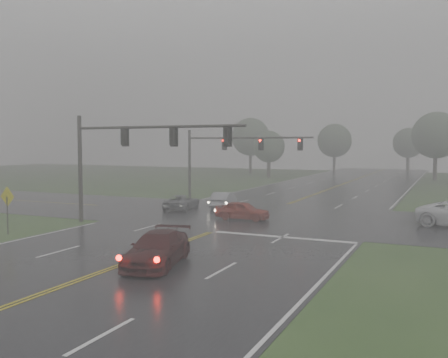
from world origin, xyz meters
The scene contains 16 objects.
ground centered at (0.00, 0.00, 0.00)m, with size 180.00×180.00×0.00m, color #2B481F.
main_road centered at (0.00, 20.00, 0.00)m, with size 18.00×160.00×0.02m, color black.
cross_street centered at (0.00, 22.00, 0.00)m, with size 120.00×14.00×0.02m, color black.
stop_bar centered at (4.50, 14.40, 0.00)m, with size 8.50×0.50×0.01m, color silver.
sedan_maroon centered at (1.51, 5.65, 0.00)m, with size 2.06×5.06×1.47m, color black.
sedan_red centered at (-0.18, 19.65, 0.00)m, with size 1.56×3.89×1.32m, color maroon.
sedan_silver centered at (-4.16, 25.04, 0.00)m, with size 1.44×4.12×1.36m, color #96989D.
car_grey centered at (-6.86, 22.70, 0.00)m, with size 2.02×4.39×1.22m, color #54575B.
signal_gantry_near centered at (-6.38, 14.33, 5.15)m, with size 12.57×0.32×7.37m.
signal_gantry_far centered at (-6.31, 30.21, 4.78)m, with size 12.52×0.34×6.79m.
sign_diamond_west centered at (-10.80, 8.53, 1.94)m, with size 1.19×0.15×2.87m.
tree_nw_a centered at (-13.68, 63.37, 4.97)m, with size 5.16×5.16×7.57m.
tree_ne_a centered at (11.04, 67.68, 6.72)m, with size 6.95×6.95×10.21m.
tree_n_mid centered at (-6.51, 79.26, 6.04)m, with size 6.25×6.25×9.18m.
tree_nw_b centered at (-20.44, 72.37, 6.73)m, with size 6.97×6.97×10.23m.
tree_n_far centered at (5.55, 89.33, 5.61)m, with size 5.82×5.82×8.55m.
Camera 1 is at (13.31, -12.99, 5.40)m, focal length 40.00 mm.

